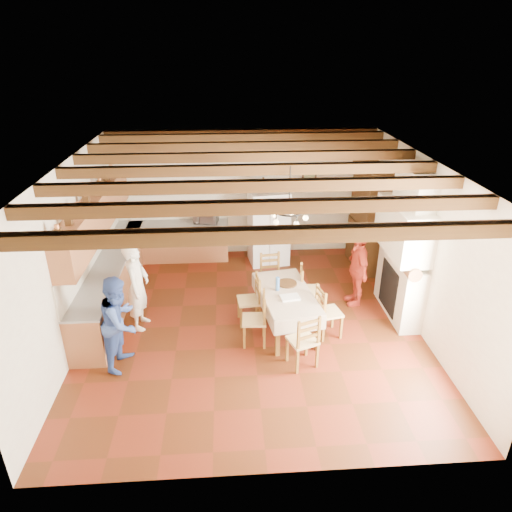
{
  "coord_description": "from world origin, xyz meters",
  "views": [
    {
      "loc": [
        -0.4,
        -7.11,
        4.75
      ],
      "look_at": [
        0.1,
        0.3,
        1.25
      ],
      "focal_mm": 32.0,
      "sensor_mm": 36.0,
      "label": 1
    }
  ],
  "objects_px": {
    "person_man": "(137,286)",
    "chair_left_far": "(249,300)",
    "microwave": "(206,217)",
    "chair_left_near": "(254,319)",
    "person_woman_blue": "(120,322)",
    "chair_end_near": "(303,339)",
    "chair_right_near": "(329,311)",
    "dining_table": "(286,296)",
    "chair_end_far": "(271,278)",
    "hutch": "(368,218)",
    "refrigerator": "(269,227)",
    "chair_right_far": "(310,289)",
    "person_woman_red": "(357,269)"
  },
  "relations": [
    {
      "from": "chair_right_near",
      "to": "person_woman_blue",
      "type": "bearing_deg",
      "value": 87.52
    },
    {
      "from": "person_man",
      "to": "person_woman_red",
      "type": "bearing_deg",
      "value": -76.57
    },
    {
      "from": "chair_right_far",
      "to": "chair_end_far",
      "type": "xyz_separation_m",
      "value": [
        -0.68,
        0.52,
        0.0
      ]
    },
    {
      "from": "chair_left_near",
      "to": "microwave",
      "type": "xyz_separation_m",
      "value": [
        -0.9,
        3.52,
        0.57
      ]
    },
    {
      "from": "chair_left_near",
      "to": "person_man",
      "type": "bearing_deg",
      "value": -104.8
    },
    {
      "from": "person_woman_red",
      "to": "microwave",
      "type": "bearing_deg",
      "value": -130.18
    },
    {
      "from": "refrigerator",
      "to": "chair_end_far",
      "type": "xyz_separation_m",
      "value": [
        -0.1,
        -1.75,
        -0.39
      ]
    },
    {
      "from": "chair_end_far",
      "to": "person_man",
      "type": "relative_size",
      "value": 0.58
    },
    {
      "from": "chair_left_far",
      "to": "microwave",
      "type": "relative_size",
      "value": 1.78
    },
    {
      "from": "dining_table",
      "to": "chair_left_far",
      "type": "distance_m",
      "value": 0.71
    },
    {
      "from": "chair_left_near",
      "to": "chair_left_far",
      "type": "bearing_deg",
      "value": -171.83
    },
    {
      "from": "refrigerator",
      "to": "chair_right_far",
      "type": "xyz_separation_m",
      "value": [
        0.58,
        -2.27,
        -0.39
      ]
    },
    {
      "from": "chair_left_near",
      "to": "chair_end_far",
      "type": "relative_size",
      "value": 1.0
    },
    {
      "from": "dining_table",
      "to": "chair_end_far",
      "type": "xyz_separation_m",
      "value": [
        -0.16,
        1.05,
        -0.18
      ]
    },
    {
      "from": "chair_right_far",
      "to": "chair_end_near",
      "type": "relative_size",
      "value": 1.0
    },
    {
      "from": "person_man",
      "to": "chair_left_far",
      "type": "bearing_deg",
      "value": -84.64
    },
    {
      "from": "dining_table",
      "to": "chair_right_near",
      "type": "height_order",
      "value": "chair_right_near"
    },
    {
      "from": "person_woman_red",
      "to": "hutch",
      "type": "bearing_deg",
      "value": 155.58
    },
    {
      "from": "refrigerator",
      "to": "person_woman_blue",
      "type": "height_order",
      "value": "refrigerator"
    },
    {
      "from": "chair_end_far",
      "to": "microwave",
      "type": "distance_m",
      "value": 2.52
    },
    {
      "from": "chair_end_near",
      "to": "chair_right_near",
      "type": "bearing_deg",
      "value": -147.26
    },
    {
      "from": "chair_right_far",
      "to": "chair_end_far",
      "type": "height_order",
      "value": "same"
    },
    {
      "from": "chair_right_near",
      "to": "person_man",
      "type": "height_order",
      "value": "person_man"
    },
    {
      "from": "chair_end_near",
      "to": "chair_left_near",
      "type": "bearing_deg",
      "value": -62.02
    },
    {
      "from": "chair_right_near",
      "to": "chair_left_near",
      "type": "bearing_deg",
      "value": 84.74
    },
    {
      "from": "person_man",
      "to": "person_woman_blue",
      "type": "xyz_separation_m",
      "value": [
        -0.09,
        -1.07,
        -0.04
      ]
    },
    {
      "from": "refrigerator",
      "to": "chair_left_near",
      "type": "distance_m",
      "value": 3.28
    },
    {
      "from": "chair_left_near",
      "to": "person_woman_blue",
      "type": "bearing_deg",
      "value": -75.81
    },
    {
      "from": "chair_left_near",
      "to": "person_woman_blue",
      "type": "relative_size",
      "value": 0.61
    },
    {
      "from": "microwave",
      "to": "chair_end_near",
      "type": "bearing_deg",
      "value": -57.54
    },
    {
      "from": "refrigerator",
      "to": "person_woman_red",
      "type": "height_order",
      "value": "refrigerator"
    },
    {
      "from": "chair_right_far",
      "to": "person_woman_blue",
      "type": "height_order",
      "value": "person_woman_blue"
    },
    {
      "from": "hutch",
      "to": "chair_end_far",
      "type": "relative_size",
      "value": 2.46
    },
    {
      "from": "refrigerator",
      "to": "dining_table",
      "type": "xyz_separation_m",
      "value": [
        0.06,
        -2.8,
        -0.21
      ]
    },
    {
      "from": "hutch",
      "to": "chair_left_far",
      "type": "xyz_separation_m",
      "value": [
        -2.8,
        -2.18,
        -0.7
      ]
    },
    {
      "from": "chair_end_far",
      "to": "hutch",
      "type": "bearing_deg",
      "value": 23.67
    },
    {
      "from": "hutch",
      "to": "dining_table",
      "type": "relative_size",
      "value": 1.31
    },
    {
      "from": "hutch",
      "to": "microwave",
      "type": "distance_m",
      "value": 3.71
    },
    {
      "from": "dining_table",
      "to": "chair_right_near",
      "type": "distance_m",
      "value": 0.79
    },
    {
      "from": "dining_table",
      "to": "chair_right_far",
      "type": "relative_size",
      "value": 1.88
    },
    {
      "from": "chair_right_near",
      "to": "person_man",
      "type": "bearing_deg",
      "value": 69.6
    },
    {
      "from": "chair_end_near",
      "to": "chair_end_far",
      "type": "relative_size",
      "value": 1.0
    },
    {
      "from": "dining_table",
      "to": "chair_left_near",
      "type": "bearing_deg",
      "value": -145.27
    },
    {
      "from": "chair_right_far",
      "to": "microwave",
      "type": "height_order",
      "value": "microwave"
    },
    {
      "from": "dining_table",
      "to": "chair_end_near",
      "type": "xyz_separation_m",
      "value": [
        0.13,
        -1.06,
        -0.18
      ]
    },
    {
      "from": "dining_table",
      "to": "refrigerator",
      "type": "bearing_deg",
      "value": 91.15
    },
    {
      "from": "chair_left_far",
      "to": "person_woman_red",
      "type": "relative_size",
      "value": 0.63
    },
    {
      "from": "chair_end_near",
      "to": "microwave",
      "type": "height_order",
      "value": "microwave"
    },
    {
      "from": "chair_left_near",
      "to": "person_woman_blue",
      "type": "height_order",
      "value": "person_woman_blue"
    },
    {
      "from": "chair_left_far",
      "to": "chair_end_far",
      "type": "relative_size",
      "value": 1.0
    }
  ]
}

